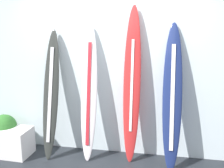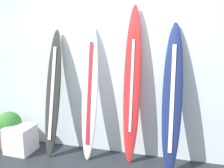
% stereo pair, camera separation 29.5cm
% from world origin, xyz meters
% --- Properties ---
extents(wall_back, '(7.20, 0.20, 2.80)m').
position_xyz_m(wall_back, '(0.00, 1.30, 1.40)').
color(wall_back, silver).
rests_on(wall_back, ground).
extents(surfboard_charcoal, '(0.26, 0.48, 1.92)m').
position_xyz_m(surfboard_charcoal, '(-0.87, 0.94, 0.96)').
color(surfboard_charcoal, '#2A2C29').
rests_on(surfboard_charcoal, ground).
extents(surfboard_ivory, '(0.24, 0.40, 1.97)m').
position_xyz_m(surfboard_ivory, '(-0.29, 0.98, 0.97)').
color(surfboard_ivory, silver).
rests_on(surfboard_ivory, ground).
extents(surfboard_crimson, '(0.25, 0.31, 2.25)m').
position_xyz_m(surfboard_crimson, '(0.33, 1.02, 1.11)').
color(surfboard_crimson, red).
rests_on(surfboard_crimson, ground).
extents(surfboard_navy, '(0.29, 0.52, 2.01)m').
position_xyz_m(surfboard_navy, '(0.90, 0.94, 0.99)').
color(surfboard_navy, navy).
rests_on(surfboard_navy, ground).
extents(display_block_left, '(0.41, 0.41, 0.42)m').
position_xyz_m(display_block_left, '(-1.40, 0.80, 0.21)').
color(display_block_left, white).
rests_on(display_block_left, ground).
extents(potted_plant, '(0.41, 0.41, 0.60)m').
position_xyz_m(potted_plant, '(-1.67, 0.90, 0.32)').
color(potted_plant, brown).
rests_on(potted_plant, ground).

